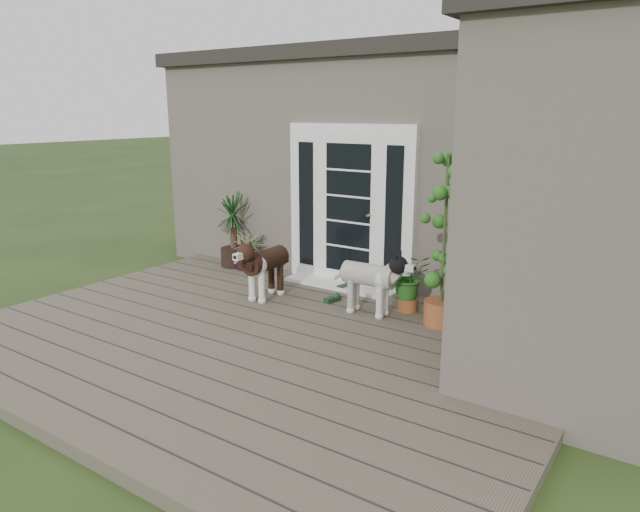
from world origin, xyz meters
The scene contains 17 objects.
deck centered at (0.00, 0.40, 0.06)m, with size 6.20×4.60×0.12m, color #6B5B4C.
house_main centered at (0.00, 4.65, 1.55)m, with size 7.40×4.00×3.10m, color #665E54.
roof_main centered at (0.00, 4.65, 3.20)m, with size 7.60×4.20×0.20m, color #2D2826.
house_wing centered at (2.90, 1.50, 1.55)m, with size 1.60×2.40×3.10m, color #665E54.
roof_wing centered at (2.90, 1.50, 3.20)m, with size 1.80×2.60×0.20m, color #2D2826.
door_unit centered at (-0.20, 2.60, 1.19)m, with size 1.90×0.14×2.15m, color white.
door_step centered at (-0.20, 2.40, 0.14)m, with size 1.60×0.40×0.05m, color white.
brindle_dog centered at (-0.73, 1.47, 0.48)m, with size 0.37×0.86×0.72m, color #331C12, non-canonical shape.
white_dog centered at (0.63, 1.68, 0.47)m, with size 0.36×0.83×0.69m, color silver, non-canonical shape.
spider_plant centered at (-1.83, 2.40, 0.45)m, with size 0.61×0.61×0.66m, color #8C995E, non-canonical shape.
yucca centered at (-2.13, 2.40, 0.68)m, with size 0.77×0.77×1.12m, color black, non-canonical shape.
herb_a centered at (0.96, 2.04, 0.43)m, with size 0.49×0.49×0.63m, color #2E661D.
herb_b centered at (1.69, 2.40, 0.40)m, with size 0.38×0.38×0.57m, color #1D641C.
herb_c centered at (1.76, 2.11, 0.39)m, with size 0.34×0.34×0.54m, color #19581A.
sapling centered at (1.46, 1.82, 1.10)m, with size 0.57×0.57×1.95m, color #1A5618, non-canonical shape.
clog_left centered at (-0.09, 2.34, 0.16)m, with size 0.14×0.29×0.09m, color #14321C, non-canonical shape.
clog_right centered at (0.05, 1.81, 0.16)m, with size 0.12×0.26×0.08m, color #153417, non-canonical shape.
Camera 1 is at (3.76, -3.92, 2.43)m, focal length 32.38 mm.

